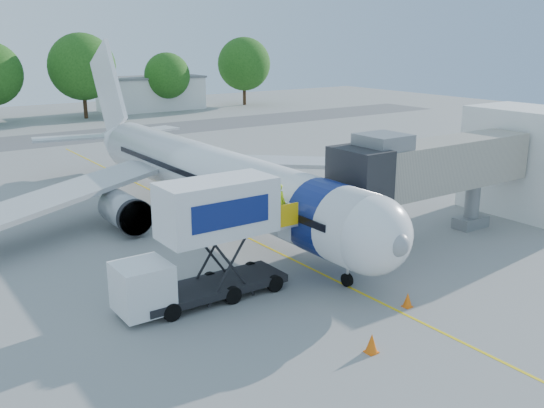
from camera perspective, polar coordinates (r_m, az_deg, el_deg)
ground at (r=36.63m, az=-2.90°, el=-2.89°), size 160.00×160.00×0.00m
guidance_line at (r=36.63m, az=-2.90°, el=-2.88°), size 0.15×70.00×0.01m
taxiway_strip at (r=74.72m, az=-20.39°, el=5.69°), size 120.00×10.00×0.01m
aircraft at (r=39.27m, az=-6.16°, el=2.78°), size 34.17×37.73×11.35m
jet_bridge at (r=35.40m, az=14.27°, el=3.28°), size 13.90×3.20×6.60m
terminal_stub at (r=43.93m, az=23.28°, el=3.70°), size 5.00×8.00×7.00m
catering_hiloader at (r=27.02m, az=-6.34°, el=-3.59°), size 8.50×2.44×5.50m
safety_cone_a at (r=27.71m, az=12.64°, el=-8.82°), size 0.43×0.43×0.68m
safety_cone_b at (r=23.75m, az=9.36°, el=-12.84°), size 0.49×0.49×0.78m
outbuilding_right at (r=100.40m, az=-11.28°, el=10.19°), size 16.40×7.40×5.30m
tree_e at (r=91.99m, az=-17.45°, el=12.22°), size 9.43×9.43×12.03m
tree_f at (r=98.06m, az=-9.84°, el=11.81°), size 7.12×7.12×9.08m
tree_g at (r=105.53m, az=-2.64°, el=13.03°), size 8.92×8.92×11.38m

